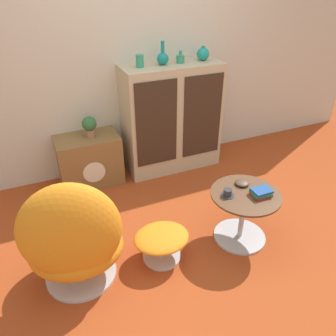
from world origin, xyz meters
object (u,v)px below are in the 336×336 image
vase_inner_left (163,58)px  potted_plant (89,125)px  ottoman (162,240)px  bowl (242,183)px  tv_console (90,160)px  book_stack (261,193)px  egg_chair (74,241)px  vase_inner_right (180,59)px  coffee_table (243,212)px  vase_leftmost (140,61)px  sideboard (172,118)px  vase_rightmost (203,54)px  teacup (228,193)px

vase_inner_left → potted_plant: vase_inner_left is taller
ottoman → bowl: (0.78, 0.07, 0.31)m
tv_console → book_stack: size_ratio=3.95×
tv_console → egg_chair: (-0.38, -1.36, 0.15)m
vase_inner_right → potted_plant: size_ratio=0.57×
vase_inner_left → coffee_table: bearing=-84.4°
tv_console → bowl: tv_console is taller
vase_inner_right → bowl: size_ratio=1.05×
vase_leftmost → egg_chair: bearing=-126.9°
sideboard → potted_plant: bearing=178.6°
sideboard → egg_chair: size_ratio=1.30×
tv_console → book_stack: 1.89m
vase_leftmost → vase_rightmost: size_ratio=0.83×
tv_console → vase_leftmost: (0.62, -0.02, 1.00)m
vase_inner_right → tv_console: bearing=179.0°
vase_leftmost → bowl: bearing=-71.5°
vase_leftmost → vase_rightmost: vase_rightmost is taller
tv_console → teacup: tv_console is taller
vase_leftmost → vase_inner_right: size_ratio=0.98×
egg_chair → tv_console: bearing=74.3°
vase_leftmost → vase_inner_right: vase_inner_right is taller
vase_inner_right → vase_rightmost: bearing=0.0°
coffee_table → bowl: bearing=69.6°
egg_chair → coffee_table: size_ratio=1.60×
egg_chair → potted_plant: size_ratio=4.19×
tv_console → vase_rightmost: vase_rightmost is taller
coffee_table → teacup: (-0.16, 0.04, 0.22)m
tv_console → book_stack: bearing=-53.7°
vase_inner_left → vase_leftmost: bearing=180.0°
vase_inner_right → book_stack: (0.04, -1.49, -0.75)m
tv_console → vase_inner_right: 1.46m
sideboard → book_stack: bearing=-84.8°
sideboard → coffee_table: (0.04, -1.42, -0.33)m
ottoman → bowl: size_ratio=3.72×
ottoman → vase_inner_right: (0.79, 1.36, 1.07)m
coffee_table → vase_inner_left: size_ratio=2.48×
egg_chair → bowl: (1.44, 0.04, 0.08)m
teacup → book_stack: (0.25, -0.11, 0.00)m
sideboard → tv_console: 1.03m
sideboard → egg_chair: bearing=-135.4°
coffee_table → vase_inner_right: (0.06, 1.42, 0.98)m
vase_inner_left → egg_chair: bearing=-133.1°
vase_inner_left → vase_inner_right: vase_inner_left is taller
ottoman → vase_inner_left: size_ratio=1.92×
teacup → bowl: (0.20, 0.09, -0.01)m
book_stack → potted_plant: bearing=125.1°
vase_inner_left → ottoman: bearing=-113.5°
vase_leftmost → teacup: (0.23, -1.38, -0.77)m
tv_console → vase_inner_left: vase_inner_left is taller
book_stack → sideboard: bearing=95.2°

